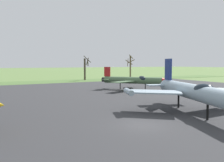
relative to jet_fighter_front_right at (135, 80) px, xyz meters
name	(u,v)px	position (x,y,z in m)	size (l,w,h in m)	color
ground_plane	(143,126)	(-14.99, -23.02, -2.02)	(600.00, 600.00, 0.00)	#607F42
asphalt_apron	(73,99)	(-14.99, -5.54, -1.99)	(93.49, 58.28, 0.05)	#333335
grass_verge_strip	(30,83)	(-14.99, 29.60, -1.99)	(153.49, 12.00, 0.06)	#517238
jet_fighter_front_right	(135,80)	(0.00, 0.00, 0.00)	(11.68, 12.49, 4.64)	#4C6B47
info_placard_front_right	(178,90)	(4.50, -7.35, -1.44)	(0.54, 0.32, 0.93)	black
jet_fighter_rear_center	(192,91)	(-7.52, -21.63, 0.39)	(13.59, 16.32, 5.97)	#8EA3B2
bare_tree_right_of_center	(85,68)	(2.37, 31.43, 1.94)	(2.82, 2.75, 7.85)	#42382D
bare_tree_far_right	(130,66)	(20.14, 32.17, 2.60)	(3.98, 3.97, 8.60)	brown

